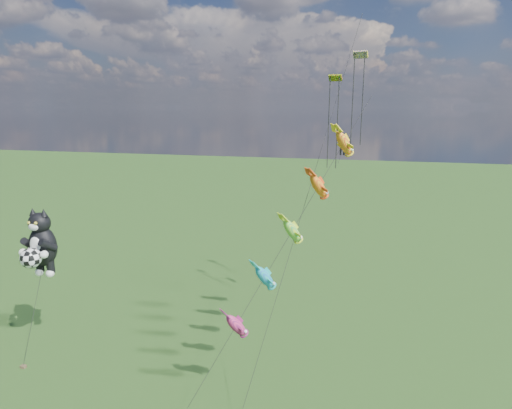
# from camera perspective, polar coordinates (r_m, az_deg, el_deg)

# --- Properties ---
(cat_kite_rig) EXTENTS (2.54, 4.19, 12.10)m
(cat_kite_rig) POSITION_cam_1_polar(r_m,az_deg,el_deg) (37.67, -26.86, -4.71)
(cat_kite_rig) COLOR brown
(cat_kite_rig) RESTS_ON ground
(fish_windsock_rig) EXTENTS (11.02, 11.72, 20.55)m
(fish_windsock_rig) POSITION_cam_1_polar(r_m,az_deg,el_deg) (29.04, 4.75, -3.65)
(fish_windsock_rig) COLOR brown
(fish_windsock_rig) RESTS_ON ground
(parafoil_rig) EXTENTS (6.89, 16.63, 27.13)m
(parafoil_rig) POSITION_cam_1_polar(r_m,az_deg,el_deg) (36.02, 11.44, 9.75)
(parafoil_rig) COLOR brown
(parafoil_rig) RESTS_ON ground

